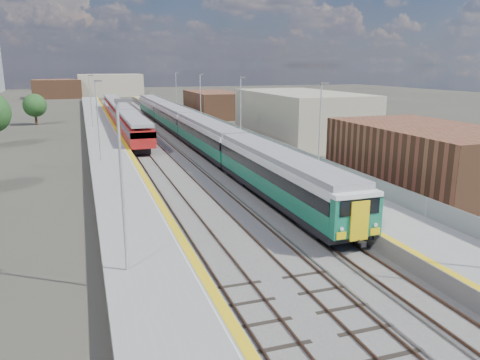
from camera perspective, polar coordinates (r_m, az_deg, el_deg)
ground at (r=63.49m, az=-7.94°, el=4.79°), size 320.00×320.00×0.00m
ballast_bed at (r=65.56m, az=-10.29°, el=5.01°), size 10.50×155.00×0.06m
tracks at (r=67.28m, az=-10.00°, el=5.31°), size 8.96×160.00×0.17m
platform_right at (r=66.97m, az=-3.90°, el=5.82°), size 4.70×155.00×8.52m
platform_left at (r=64.86m, az=-16.27°, el=5.02°), size 4.30×155.00×8.52m
buildings at (r=150.40m, az=-21.73°, el=13.20°), size 72.00×185.50×40.00m
green_train at (r=61.73m, az=-6.31°, el=6.68°), size 2.89×80.43×3.18m
red_train at (r=79.37m, az=-14.29°, el=7.80°), size 2.80×56.74×3.53m
tree_c at (r=86.34m, az=-23.74°, el=8.32°), size 3.85×3.85×5.22m
tree_d at (r=82.55m, az=6.01°, el=9.32°), size 4.06×4.06×5.50m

